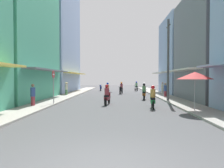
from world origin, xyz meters
TOP-DOWN VIEW (x-y plane):
  - ground_plane at (0.00, 15.91)m, footprint 87.62×87.62m
  - sidewalk_left at (-5.48, 15.91)m, footprint 2.03×47.83m
  - sidewalk_right at (5.48, 15.91)m, footprint 2.03×47.83m
  - building_left_mid at (-9.49, 14.55)m, footprint 7.05×10.37m
  - building_left_far at (-9.49, 26.86)m, footprint 7.05×12.58m
  - building_right_mid at (9.49, 14.58)m, footprint 7.05×8.61m
  - building_right_far at (9.49, 23.52)m, footprint 7.05×8.18m
  - motorbike_green at (2.70, 9.65)m, footprint 0.55×1.81m
  - motorbike_white at (3.28, 29.62)m, footprint 0.58×1.80m
  - motorbike_black at (0.74, 22.89)m, footprint 0.63×1.79m
  - motorbike_maroon at (-0.51, 11.51)m, footprint 0.59×1.80m
  - motorbike_silver at (-0.89, 19.25)m, footprint 0.67×1.77m
  - motorbike_blue at (-2.51, 29.67)m, footprint 0.56×1.80m
  - motorbike_orange at (2.86, 15.68)m, footprint 0.60×1.79m
  - pedestrian_crossing at (-5.74, 10.07)m, footprint 0.34×0.34m
  - pedestrian_far at (6.03, 22.41)m, footprint 0.34×0.34m
  - pedestrian_midway at (-5.74, 19.90)m, footprint 0.44×0.44m
  - pedestrian_foreground at (5.34, 17.69)m, footprint 0.34×0.34m
  - vendor_umbrella at (4.99, 8.15)m, footprint 2.16×2.16m
  - utility_pole at (4.72, 13.89)m, footprint 0.20×1.20m
  - street_sign_no_entry at (-4.62, 11.27)m, footprint 0.07×0.60m

SIDE VIEW (x-z plane):
  - ground_plane at x=0.00m, z-range 0.00..0.00m
  - sidewalk_left at x=-5.48m, z-range 0.00..0.12m
  - sidewalk_right at x=5.48m, z-range 0.00..0.12m
  - motorbike_blue at x=-2.51m, z-range 0.02..0.99m
  - motorbike_green at x=2.70m, z-range -0.09..1.49m
  - motorbike_white at x=3.28m, z-range -0.09..1.49m
  - motorbike_black at x=0.74m, z-range -0.09..1.49m
  - motorbike_maroon at x=-0.51m, z-range -0.09..1.49m
  - motorbike_silver at x=-0.89m, z-range -0.09..1.49m
  - motorbike_orange at x=2.86m, z-range -0.09..1.49m
  - pedestrian_foreground at x=5.34m, z-range 0.00..1.55m
  - pedestrian_far at x=6.03m, z-range 0.00..1.56m
  - pedestrian_crossing at x=-5.74m, z-range 0.00..1.65m
  - pedestrian_midway at x=-5.74m, z-range 0.11..1.75m
  - street_sign_no_entry at x=-4.62m, z-range 0.39..3.04m
  - vendor_umbrella at x=4.99m, z-range 1.00..3.45m
  - utility_pole at x=4.72m, z-range 0.08..7.29m
  - building_right_mid at x=9.49m, z-range 0.00..9.64m
  - building_right_far at x=9.49m, z-range 0.00..9.92m
  - building_left_far at x=-9.49m, z-range -0.01..16.50m
  - building_left_mid at x=-9.49m, z-range -0.01..17.19m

